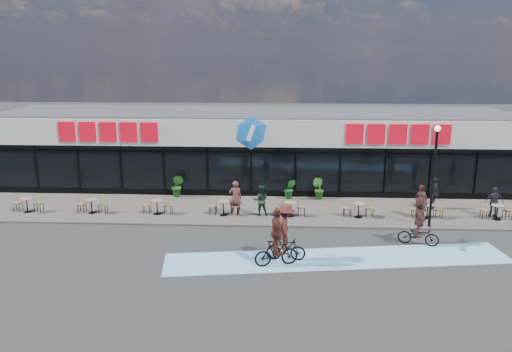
# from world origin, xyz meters

# --- Properties ---
(ground) EXTENTS (120.00, 120.00, 0.00)m
(ground) POSITION_xyz_m (0.00, 0.00, 0.00)
(ground) COLOR #28282B
(ground) RESTS_ON ground
(sidewalk) EXTENTS (44.00, 5.00, 0.10)m
(sidewalk) POSITION_xyz_m (0.00, 4.50, 0.05)
(sidewalk) COLOR #56524D
(sidewalk) RESTS_ON ground
(bike_lane) EXTENTS (14.17, 4.13, 0.01)m
(bike_lane) POSITION_xyz_m (4.00, -1.50, 0.01)
(bike_lane) COLOR #77BEE0
(bike_lane) RESTS_ON ground
(building) EXTENTS (30.60, 6.57, 4.75)m
(building) POSITION_xyz_m (-0.00, 9.93, 2.34)
(building) COLOR black
(building) RESTS_ON ground
(lamp_post) EXTENTS (0.28, 0.28, 4.83)m
(lamp_post) POSITION_xyz_m (8.72, 2.30, 2.99)
(lamp_post) COLOR black
(lamp_post) RESTS_ON sidewalk
(bistro_set_0) EXTENTS (1.54, 0.62, 0.90)m
(bistro_set_0) POSITION_xyz_m (-11.39, 3.55, 0.56)
(bistro_set_0) COLOR #A07F67
(bistro_set_0) RESTS_ON sidewalk
(bistro_set_1) EXTENTS (1.54, 0.62, 0.90)m
(bistro_set_1) POSITION_xyz_m (-8.01, 3.55, 0.56)
(bistro_set_1) COLOR #A07F67
(bistro_set_1) RESTS_ON sidewalk
(bistro_set_2) EXTENTS (1.54, 0.62, 0.90)m
(bistro_set_2) POSITION_xyz_m (-4.62, 3.55, 0.56)
(bistro_set_2) COLOR #A07F67
(bistro_set_2) RESTS_ON sidewalk
(bistro_set_3) EXTENTS (1.54, 0.62, 0.90)m
(bistro_set_3) POSITION_xyz_m (-1.23, 3.55, 0.56)
(bistro_set_3) COLOR #A07F67
(bistro_set_3) RESTS_ON sidewalk
(bistro_set_4) EXTENTS (1.54, 0.62, 0.90)m
(bistro_set_4) POSITION_xyz_m (2.16, 3.55, 0.56)
(bistro_set_4) COLOR #A07F67
(bistro_set_4) RESTS_ON sidewalk
(bistro_set_5) EXTENTS (1.54, 0.62, 0.90)m
(bistro_set_5) POSITION_xyz_m (5.55, 3.55, 0.56)
(bistro_set_5) COLOR #A07F67
(bistro_set_5) RESTS_ON sidewalk
(bistro_set_6) EXTENTS (1.54, 0.62, 0.90)m
(bistro_set_6) POSITION_xyz_m (8.94, 3.55, 0.56)
(bistro_set_6) COLOR #A07F67
(bistro_set_6) RESTS_ON sidewalk
(bistro_set_7) EXTENTS (1.54, 0.62, 0.90)m
(bistro_set_7) POSITION_xyz_m (12.33, 3.55, 0.56)
(bistro_set_7) COLOR #A07F67
(bistro_set_7) RESTS_ON sidewalk
(potted_plant_left) EXTENTS (0.84, 0.75, 1.28)m
(potted_plant_left) POSITION_xyz_m (-4.19, 6.57, 0.74)
(potted_plant_left) COLOR #1F5819
(potted_plant_left) RESTS_ON sidewalk
(potted_plant_mid) EXTENTS (0.65, 0.53, 1.15)m
(potted_plant_mid) POSITION_xyz_m (2.17, 6.53, 0.68)
(potted_plant_mid) COLOR #18561C
(potted_plant_mid) RESTS_ON sidewalk
(potted_plant_right) EXTENTS (0.83, 0.80, 1.18)m
(potted_plant_right) POSITION_xyz_m (3.77, 6.58, 0.69)
(potted_plant_right) COLOR #235618
(potted_plant_right) RESTS_ON sidewalk
(patron_left) EXTENTS (0.69, 0.50, 1.76)m
(patron_left) POSITION_xyz_m (-0.63, 3.64, 0.98)
(patron_left) COLOR brown
(patron_left) RESTS_ON sidewalk
(patron_right) EXTENTS (0.79, 0.63, 1.57)m
(patron_right) POSITION_xyz_m (0.66, 3.57, 0.88)
(patron_right) COLOR black
(patron_right) RESTS_ON sidewalk
(pedestrian_a) EXTENTS (0.72, 1.07, 1.68)m
(pedestrian_a) POSITION_xyz_m (8.64, 3.63, 0.94)
(pedestrian_a) COLOR #4E2F28
(pedestrian_a) RESTS_ON sidewalk
(pedestrian_b) EXTENTS (0.54, 1.04, 1.69)m
(pedestrian_b) POSITION_xyz_m (9.69, 5.02, 0.95)
(pedestrian_b) COLOR black
(pedestrian_b) RESTS_ON sidewalk
(pedestrian_c) EXTENTS (0.92, 0.41, 1.55)m
(pedestrian_c) POSITION_xyz_m (12.31, 3.87, 0.87)
(pedestrian_c) COLOR black
(pedestrian_c) RESTS_ON sidewalk
(cyclist_a) EXTENTS (1.59, 1.23, 2.33)m
(cyclist_a) POSITION_xyz_m (1.88, -1.77, 1.12)
(cyclist_a) COLOR black
(cyclist_a) RESTS_ON ground
(cyclist_b) EXTENTS (1.81, 1.69, 2.18)m
(cyclist_b) POSITION_xyz_m (7.63, 0.15, 0.98)
(cyclist_b) COLOR black
(cyclist_b) RESTS_ON ground
(cyclist_c) EXTENTS (1.82, 1.19, 2.33)m
(cyclist_c) POSITION_xyz_m (1.51, -2.31, 0.97)
(cyclist_c) COLOR black
(cyclist_c) RESTS_ON ground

